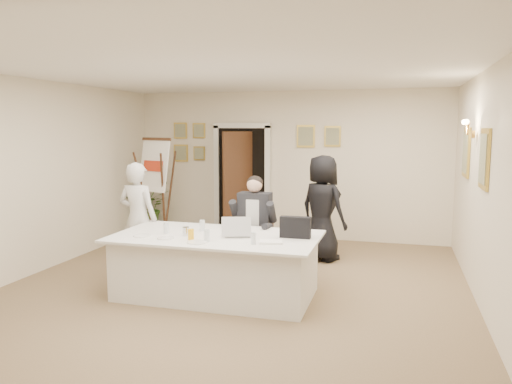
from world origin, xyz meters
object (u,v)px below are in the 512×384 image
Objects in this scene: potted_palm at (146,207)px; conference_table at (216,265)px; flip_chart at (159,196)px; laptop at (240,225)px; steel_jug at (186,231)px; paper_stack at (271,242)px; oj_glass at (191,235)px; laptop_bag at (295,227)px; standing_man at (138,219)px; seated_man at (254,226)px; standing_woman at (322,208)px.

conference_table is at bearing -49.89° from potted_palm.
flip_chart is (-2.01, 2.45, 0.48)m from conference_table.
steel_jug is (-0.64, -0.19, -0.08)m from laptop.
laptop is 3.39× the size of steel_jug.
paper_stack is 2.04× the size of oj_glass.
laptop_bag is (0.98, 0.12, 0.51)m from conference_table.
flip_chart is 1.16× the size of standing_man.
seated_man is at bearing 61.51° from steel_jug.
potted_palm is 4.32m from laptop.
standing_man is at bearing 168.70° from laptop_bag.
steel_jug is at bearing 88.86° from standing_woman.
conference_table is 19.65× the size of oj_glass.
paper_stack is (-0.26, -2.32, -0.05)m from standing_woman.
standing_man reaches higher than laptop_bag.
standing_woman is at bearing -6.69° from flip_chart.
flip_chart reaches higher than standing_woman.
flip_chart reaches higher than steel_jug.
standing_woman reaches higher than conference_table.
standing_woman is 4.50× the size of laptop_bag.
flip_chart is 1.77× the size of potted_palm.
standing_woman is 1.57× the size of potted_palm.
conference_table is 2.39× the size of potted_palm.
conference_table is at bearing 160.47° from standing_man.
potted_palm is at bearing 125.29° from oj_glass.
standing_woman is 2.71m from oj_glass.
standing_man is at bearing -64.00° from potted_palm.
seated_man is 1.27m from paper_stack.
potted_palm is at bearing 152.65° from seated_man.
paper_stack is (2.78, -2.67, -0.08)m from flip_chart.
conference_table is 9.64× the size of paper_stack.
conference_table is 1.11m from laptop_bag.
flip_chart is 1.04m from potted_palm.
seated_man is at bearing -165.37° from standing_man.
steel_jug is (1.67, -2.58, -0.04)m from flip_chart.
flip_chart is at bearing 129.45° from conference_table.
standing_woman is 4.51× the size of laptop.
flip_chart is 1.12× the size of standing_woman.
seated_man is at bearing 86.18° from standing_woman.
standing_woman is at bearing 66.14° from seated_man.
seated_man is 3.90× the size of laptop.
flip_chart is 5.06× the size of laptop.
conference_table is 0.57m from steel_jug.
standing_woman is (1.02, 2.09, 0.45)m from conference_table.
seated_man is at bearing -34.21° from flip_chart.
steel_jug is (-1.33, -0.25, -0.08)m from laptop_bag.
laptop_bag is at bearing -39.87° from potted_palm.
standing_man is 2.44m from laptop_bag.
laptop_bag is 0.43m from paper_stack.
laptop reaches higher than oj_glass.
standing_man is 1.52m from oj_glass.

